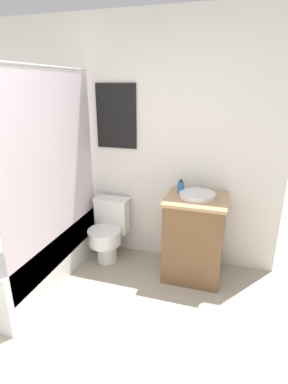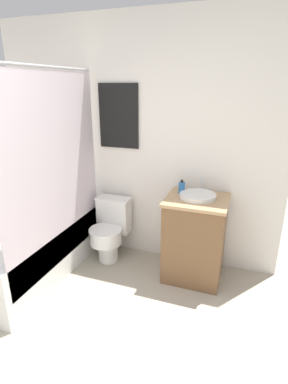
# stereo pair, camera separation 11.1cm
# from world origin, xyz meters

# --- Properties ---
(wall_back) EXTENTS (3.06, 0.07, 2.50)m
(wall_back) POSITION_xyz_m (-0.00, 2.24, 1.26)
(wall_back) COLOR white
(wall_back) RESTS_ON ground_plane
(shower_area) EXTENTS (0.59, 1.52, 1.98)m
(shower_area) POSITION_xyz_m (-0.72, 1.45, 0.31)
(shower_area) COLOR white
(shower_area) RESTS_ON ground_plane
(toilet) EXTENTS (0.37, 0.49, 0.67)m
(toilet) POSITION_xyz_m (-0.19, 1.96, 0.35)
(toilet) COLOR white
(toilet) RESTS_ON ground_plane
(vanity) EXTENTS (0.58, 0.53, 0.84)m
(vanity) POSITION_xyz_m (0.74, 1.93, 0.42)
(vanity) COLOR brown
(vanity) RESTS_ON ground_plane
(sink) EXTENTS (0.34, 0.37, 0.13)m
(sink) POSITION_xyz_m (0.74, 1.96, 0.86)
(sink) COLOR white
(sink) RESTS_ON vanity
(soap_bottle) EXTENTS (0.06, 0.06, 0.14)m
(soap_bottle) POSITION_xyz_m (0.57, 2.03, 0.89)
(soap_bottle) COLOR #2D6BB2
(soap_bottle) RESTS_ON vanity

